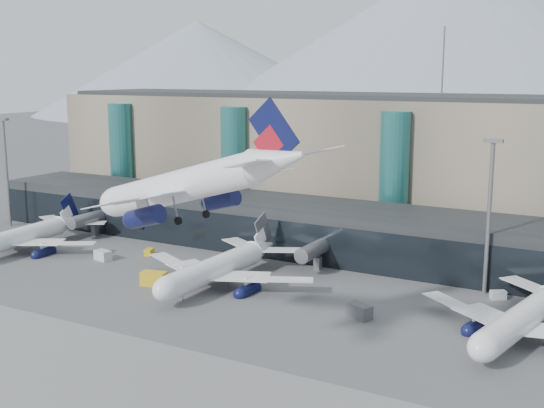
{
  "coord_description": "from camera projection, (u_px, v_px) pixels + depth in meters",
  "views": [
    {
      "loc": [
        51.47,
        -63.57,
        36.04
      ],
      "look_at": [
        -1.39,
        32.0,
        14.84
      ],
      "focal_mm": 45.0,
      "sensor_mm": 36.0,
      "label": 1
    }
  ],
  "objects": [
    {
      "name": "jet_parked_left",
      "position": [
        31.0,
        229.0,
        140.88
      ],
      "size": [
        34.05,
        33.45,
        10.99
      ],
      "rotation": [
        0.0,
        0.0,
        1.64
      ],
      "color": "white",
      "rests_on": "ground"
    },
    {
      "name": "veh_h",
      "position": [
        154.0,
        279.0,
        116.81
      ],
      "size": [
        4.7,
        3.13,
        2.38
      ],
      "primitive_type": "cube",
      "rotation": [
        0.0,
        0.0,
        0.21
      ],
      "color": "gold",
      "rests_on": "ground"
    },
    {
      "name": "lightmast_mid",
      "position": [
        489.0,
        208.0,
        110.17
      ],
      "size": [
        3.0,
        1.2,
        25.6
      ],
      "color": "slate",
      "rests_on": "ground"
    },
    {
      "name": "veh_f",
      "position": [
        5.0,
        236.0,
        147.37
      ],
      "size": [
        2.29,
        3.92,
        2.11
      ],
      "primitive_type": "cube",
      "rotation": [
        0.0,
        0.0,
        1.49
      ],
      "color": "#47474C",
      "rests_on": "ground"
    },
    {
      "name": "lightmast_left",
      "position": [
        6.0,
        166.0,
        159.85
      ],
      "size": [
        3.0,
        1.2,
        25.6
      ],
      "color": "slate",
      "rests_on": "ground"
    },
    {
      "name": "ground",
      "position": [
        159.0,
        363.0,
        85.93
      ],
      "size": [
        900.0,
        900.0,
        0.0
      ],
      "primitive_type": "plane",
      "color": "#515154",
      "rests_on": "ground"
    },
    {
      "name": "terminal_main",
      "position": [
        301.0,
        155.0,
        172.18
      ],
      "size": [
        130.0,
        30.0,
        31.0
      ],
      "color": "gray",
      "rests_on": "ground"
    },
    {
      "name": "veh_b",
      "position": [
        149.0,
        252.0,
        136.21
      ],
      "size": [
        1.93,
        2.52,
        1.29
      ],
      "primitive_type": "cube",
      "rotation": [
        0.0,
        0.0,
        1.85
      ],
      "color": "gold",
      "rests_on": "ground"
    },
    {
      "name": "veh_a",
      "position": [
        103.0,
        255.0,
        132.47
      ],
      "size": [
        3.8,
        2.66,
        1.95
      ],
      "primitive_type": "cube",
      "rotation": [
        0.0,
        0.0,
        -0.22
      ],
      "color": "#BDBDBD",
      "rests_on": "ground"
    },
    {
      "name": "veh_g",
      "position": [
        492.0,
        319.0,
        99.03
      ],
      "size": [
        1.91,
        2.75,
        1.47
      ],
      "primitive_type": "cube",
      "rotation": [
        0.0,
        0.0,
        -1.39
      ],
      "color": "#BDBDBD",
      "rests_on": "ground"
    },
    {
      "name": "veh_c",
      "position": [
        359.0,
        311.0,
        101.34
      ],
      "size": [
        4.35,
        3.46,
        2.14
      ],
      "primitive_type": "cube",
      "rotation": [
        0.0,
        0.0,
        -0.43
      ],
      "color": "#47474C",
      "rests_on": "ground"
    },
    {
      "name": "veh_d",
      "position": [
        498.0,
        295.0,
        109.83
      ],
      "size": [
        2.75,
        2.46,
        1.4
      ],
      "primitive_type": "cube",
      "rotation": [
        0.0,
        0.0,
        0.6
      ],
      "color": "#BDBDBD",
      "rests_on": "ground"
    },
    {
      "name": "jet_parked_mid",
      "position": [
        226.0,
        258.0,
        118.11
      ],
      "size": [
        35.79,
        34.75,
        11.53
      ],
      "rotation": [
        0.0,
        0.0,
        1.54
      ],
      "color": "white",
      "rests_on": "ground"
    },
    {
      "name": "hero_jet",
      "position": [
        198.0,
        176.0,
        75.13
      ],
      "size": [
        32.84,
        32.68,
        10.64
      ],
      "rotation": [
        0.0,
        -0.27,
        -0.15
      ],
      "color": "white",
      "rests_on": "ground"
    },
    {
      "name": "teal_towers",
      "position": [
        309.0,
        171.0,
        153.96
      ],
      "size": [
        116.4,
        19.4,
        46.0
      ],
      "color": "#266C6C",
      "rests_on": "ground"
    },
    {
      "name": "jet_parked_right",
      "position": [
        530.0,
        306.0,
        94.28
      ],
      "size": [
        33.53,
        34.17,
        11.01
      ],
      "rotation": [
        0.0,
        0.0,
        1.37
      ],
      "color": "white",
      "rests_on": "ground"
    },
    {
      "name": "concourse",
      "position": [
        341.0,
        232.0,
        134.59
      ],
      "size": [
        170.0,
        27.0,
        10.0
      ],
      "color": "black",
      "rests_on": "ground"
    }
  ]
}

